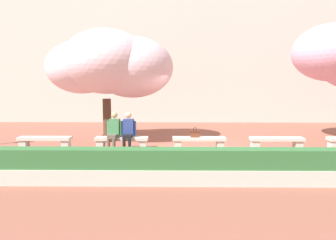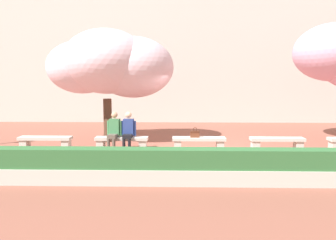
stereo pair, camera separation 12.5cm
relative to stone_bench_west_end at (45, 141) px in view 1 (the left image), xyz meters
The scene contains 11 objects.
ground_plane 5.15m from the stone_bench_west_end, ahead, with size 100.00×100.00×0.00m, color #8E5142.
building_facade 11.53m from the stone_bench_west_end, 61.56° to the left, with size 28.00×4.00×8.74m, color beige.
stone_bench_west_end is the anchor object (origin of this frame).
stone_bench_near_west 2.57m from the stone_bench_west_end, ahead, with size 1.75×0.43×0.45m.
stone_bench_center 5.14m from the stone_bench_west_end, ahead, with size 1.75×0.43×0.45m.
stone_bench_near_east 7.71m from the stone_bench_west_end, ahead, with size 1.75×0.43×0.45m.
person_seated_left 2.36m from the stone_bench_west_end, ahead, with size 0.51×0.71×1.29m.
person_seated_right 2.83m from the stone_bench_west_end, ahead, with size 0.51×0.69×1.29m.
handbag 5.01m from the stone_bench_west_end, ahead, with size 0.30×0.15×0.34m.
cherry_tree_main 3.66m from the stone_bench_west_end, 41.94° to the left, with size 4.80×3.53×4.22m.
planter_hedge_foreground 6.24m from the stone_bench_west_end, 34.53° to the right, with size 15.28×0.50×0.80m.
Camera 1 is at (-0.88, -10.70, 2.30)m, focal length 35.00 mm.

